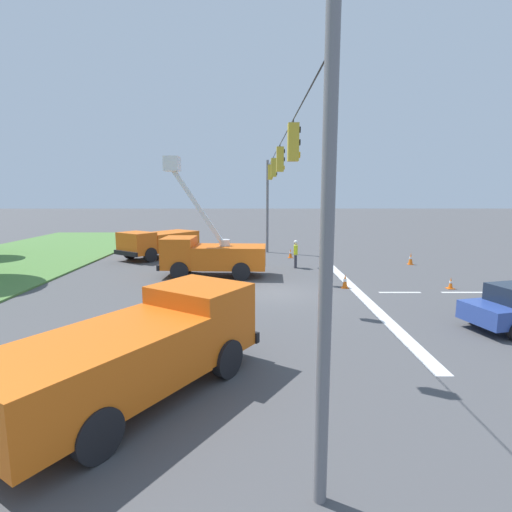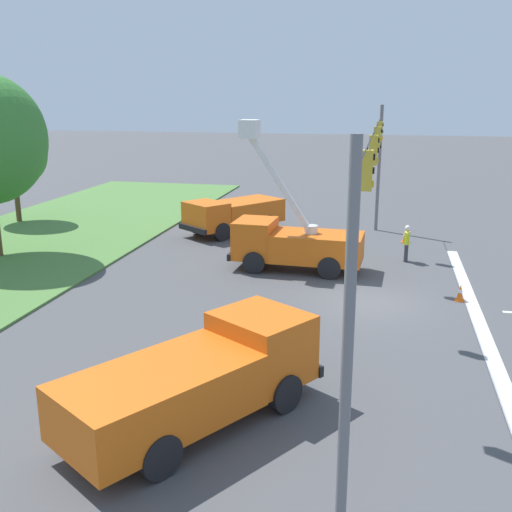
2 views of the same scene
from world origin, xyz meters
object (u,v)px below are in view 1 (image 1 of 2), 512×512
utility_truck_bucket_lift (210,253)px  traffic_cone_foreground_left (290,253)px  utility_truck_support_near (142,347)px  traffic_cone_mid_left (451,283)px  traffic_cone_lane_edge_b (345,281)px  utility_truck_support_far (159,242)px  traffic_cone_mid_right (411,259)px  road_worker (296,252)px

utility_truck_bucket_lift → traffic_cone_foreground_left: bearing=-38.7°
utility_truck_support_near → traffic_cone_mid_left: utility_truck_support_near is taller
traffic_cone_mid_left → utility_truck_bucket_lift: bearing=76.0°
utility_truck_bucket_lift → traffic_cone_foreground_left: (6.44, -5.16, -1.03)m
traffic_cone_foreground_left → traffic_cone_lane_edge_b: (-9.34, -1.90, 0.01)m
utility_truck_support_far → traffic_cone_mid_left: size_ratio=10.72×
utility_truck_bucket_lift → traffic_cone_mid_right: size_ratio=8.50×
traffic_cone_foreground_left → traffic_cone_mid_left: (-9.51, -7.11, -0.06)m
utility_truck_support_far → road_worker: 10.48m
utility_truck_bucket_lift → traffic_cone_lane_edge_b: (-2.90, -7.06, -1.02)m
utility_truck_bucket_lift → utility_truck_support_far: size_ratio=1.07×
traffic_cone_mid_left → traffic_cone_mid_right: 6.75m
utility_truck_bucket_lift → utility_truck_support_far: 8.03m
traffic_cone_foreground_left → traffic_cone_mid_left: traffic_cone_foreground_left is taller
road_worker → traffic_cone_mid_right: (1.15, -7.75, -0.61)m
road_worker → traffic_cone_lane_edge_b: 5.77m
traffic_cone_foreground_left → traffic_cone_mid_right: bearing=-109.9°
utility_truck_support_near → utility_truck_support_far: (20.21, 4.41, -0.05)m
utility_truck_support_near → traffic_cone_foreground_left: utility_truck_support_near is taller
traffic_cone_mid_right → utility_truck_support_near: bearing=143.0°
utility_truck_support_near → traffic_cone_lane_edge_b: 12.85m
traffic_cone_mid_left → road_worker: bearing=52.1°
utility_truck_support_near → traffic_cone_foreground_left: 20.69m
utility_truck_support_near → traffic_cone_mid_left: 16.23m
utility_truck_support_far → traffic_cone_mid_left: utility_truck_support_far is taller
utility_truck_support_far → traffic_cone_mid_left: bearing=-120.1°
utility_truck_support_far → traffic_cone_mid_right: utility_truck_support_far is taller
utility_truck_support_far → traffic_cone_mid_right: bearing=-99.8°
utility_truck_support_far → traffic_cone_foreground_left: size_ratio=9.23×
traffic_cone_mid_left → traffic_cone_mid_right: bearing=-5.2°
traffic_cone_mid_left → traffic_cone_lane_edge_b: bearing=88.1°
traffic_cone_mid_left → traffic_cone_mid_right: size_ratio=0.74×
utility_truck_support_near → utility_truck_support_far: utility_truck_support_near is taller
traffic_cone_lane_edge_b → traffic_cone_mid_right: bearing=-41.6°
utility_truck_support_far → traffic_cone_mid_right: size_ratio=7.93×
utility_truck_support_near → traffic_cone_lane_edge_b: bearing=-33.8°
traffic_cone_mid_left → traffic_cone_lane_edge_b: 5.22m
utility_truck_bucket_lift → traffic_cone_mid_right: bearing=-74.2°
utility_truck_support_near → traffic_cone_foreground_left: bearing=-14.7°
utility_truck_bucket_lift → traffic_cone_lane_edge_b: size_ratio=9.61×
utility_truck_support_near → traffic_cone_mid_right: 21.56m
utility_truck_bucket_lift → traffic_cone_lane_edge_b: bearing=-112.3°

